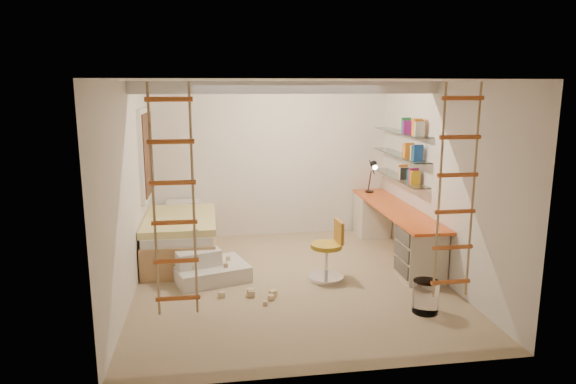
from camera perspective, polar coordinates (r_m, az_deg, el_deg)
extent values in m
plane|color=tan|center=(6.90, 0.38, -9.90)|extent=(4.50, 4.50, 0.00)
cube|color=white|center=(6.71, 0.00, 11.53)|extent=(4.00, 0.18, 0.16)
cube|color=white|center=(7.96, -15.55, 4.13)|extent=(0.06, 1.15, 1.35)
cube|color=#4C2D1E|center=(7.95, -15.26, 4.14)|extent=(0.02, 1.00, 1.20)
cylinder|color=white|center=(6.17, 15.06, -11.17)|extent=(0.30, 0.30, 0.37)
cube|color=#EA581B|center=(7.88, 11.88, -1.83)|extent=(0.55, 2.80, 0.04)
cube|color=beige|center=(8.98, 9.35, -2.54)|extent=(0.52, 0.55, 0.71)
cube|color=beige|center=(7.09, 14.57, -6.65)|extent=(0.52, 0.55, 0.71)
cube|color=#4C4742|center=(6.91, 12.61, -4.80)|extent=(0.02, 0.50, 0.18)
cube|color=#4C4742|center=(6.98, 12.53, -6.54)|extent=(0.02, 0.50, 0.18)
cube|color=#4C4742|center=(7.05, 12.45, -8.24)|extent=(0.02, 0.50, 0.18)
cube|color=white|center=(8.12, 12.26, 1.58)|extent=(0.25, 1.80, 0.01)
cube|color=white|center=(8.07, 12.37, 4.03)|extent=(0.25, 1.80, 0.01)
cube|color=white|center=(8.03, 12.48, 6.50)|extent=(0.25, 1.80, 0.01)
cube|color=#AD7F51|center=(7.93, -11.72, -5.53)|extent=(1.00, 2.00, 0.45)
cube|color=white|center=(7.85, -11.81, -3.54)|extent=(0.95, 1.95, 0.12)
cube|color=yellow|center=(7.68, -11.90, -3.04)|extent=(1.02, 1.60, 0.10)
cube|color=white|center=(8.59, -11.57, -1.37)|extent=(0.55, 0.35, 0.12)
cylinder|color=black|center=(8.92, 9.03, 0.05)|extent=(0.14, 0.14, 0.02)
cylinder|color=black|center=(8.88, 9.07, 1.25)|extent=(0.02, 0.15, 0.36)
cylinder|color=black|center=(8.74, 9.32, 2.74)|extent=(0.02, 0.27, 0.20)
cone|color=black|center=(8.62, 9.57, 2.94)|extent=(0.12, 0.14, 0.15)
cylinder|color=#FFEABF|center=(8.59, 9.65, 2.70)|extent=(0.08, 0.04, 0.08)
cylinder|color=gold|center=(6.84, 4.29, -5.99)|extent=(0.44, 0.44, 0.06)
cube|color=#B77823|center=(6.83, 5.67, -4.37)|extent=(0.06, 0.32, 0.30)
cylinder|color=silver|center=(6.90, 4.26, -7.64)|extent=(0.05, 0.05, 0.42)
cylinder|color=silver|center=(6.98, 4.23, -9.44)|extent=(0.51, 0.51, 0.05)
cube|color=silver|center=(7.02, -8.60, -8.74)|extent=(1.11, 0.97, 0.21)
cube|color=silver|center=(7.01, -10.13, -7.03)|extent=(0.68, 0.62, 0.21)
cube|color=#CCB284|center=(6.96, -10.17, -5.91)|extent=(0.10, 0.10, 0.08)
cube|color=#CCB284|center=(6.94, -10.19, -5.32)|extent=(0.09, 0.09, 0.07)
cube|color=#CCB284|center=(6.91, -10.22, -4.57)|extent=(0.08, 0.08, 0.12)
cube|color=#CCB284|center=(6.84, -6.94, -8.05)|extent=(0.06, 0.06, 0.06)
cube|color=#CCB284|center=(7.09, -6.68, -7.32)|extent=(0.06, 0.06, 0.06)
cube|color=#CCB284|center=(6.82, -10.66, -8.25)|extent=(0.06, 0.06, 0.06)
cube|color=#CCB284|center=(6.33, -1.90, -11.62)|extent=(0.07, 0.07, 0.07)
cube|color=#CCB284|center=(6.48, -4.15, -11.09)|extent=(0.07, 0.07, 0.07)
cube|color=#CCB284|center=(6.43, -1.67, -11.22)|extent=(0.07, 0.07, 0.07)
cube|color=#CCB284|center=(6.44, -4.07, -11.24)|extent=(0.07, 0.07, 0.07)
cube|color=#CCB284|center=(6.20, -2.54, -12.16)|extent=(0.07, 0.07, 0.07)
cube|color=#CCB284|center=(6.46, -7.38, -11.24)|extent=(0.07, 0.07, 0.07)
cube|color=yellow|center=(8.10, 12.30, 2.39)|extent=(0.14, 0.58, 0.22)
cube|color=red|center=(8.05, 12.41, 4.85)|extent=(0.14, 0.52, 0.22)
cube|color=#8C1E7F|center=(8.02, 12.52, 7.33)|extent=(0.14, 0.52, 0.22)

